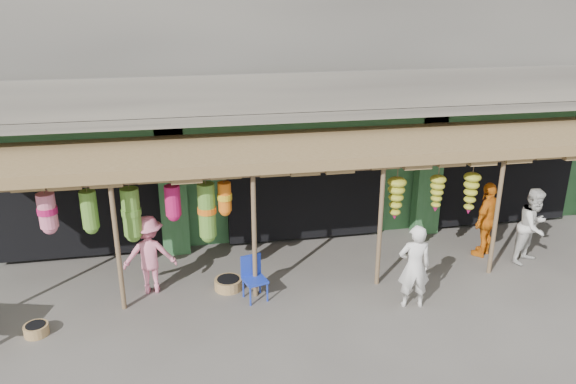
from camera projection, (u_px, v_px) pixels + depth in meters
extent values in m
plane|color=#514C47|center=(327.00, 283.00, 11.50)|extent=(80.00, 80.00, 0.00)
cube|color=gray|center=(282.00, 16.00, 14.37)|extent=(16.00, 6.00, 4.00)
cube|color=#2D6033|center=(282.00, 146.00, 15.72)|extent=(16.00, 5.70, 3.00)
cube|color=gray|center=(311.00, 112.00, 11.91)|extent=(16.00, 0.90, 0.22)
cube|color=gray|center=(316.00, 92.00, 11.37)|extent=(16.00, 0.10, 0.80)
cube|color=#2D6033|center=(307.00, 124.00, 12.40)|extent=(16.00, 0.35, 0.35)
cube|color=yellow|center=(69.00, 141.00, 11.48)|extent=(1.70, 0.06, 0.55)
cube|color=#B21414|center=(69.00, 141.00, 11.44)|extent=(1.30, 0.02, 0.30)
cube|color=black|center=(85.00, 188.00, 12.91)|extent=(3.60, 2.00, 2.50)
cube|color=black|center=(297.00, 175.00, 13.79)|extent=(3.60, 2.00, 2.50)
cube|color=black|center=(484.00, 164.00, 14.68)|extent=(3.60, 2.00, 2.50)
cube|color=#2D6033|center=(173.00, 190.00, 12.34)|extent=(0.60, 0.35, 3.00)
cube|color=#2D6033|center=(428.00, 174.00, 13.40)|extent=(0.60, 0.35, 3.00)
cylinder|color=brown|center=(117.00, 246.00, 10.16)|extent=(0.09, 0.09, 2.60)
cylinder|color=brown|center=(254.00, 235.00, 10.60)|extent=(0.09, 0.09, 2.60)
cylinder|color=brown|center=(380.00, 225.00, 11.04)|extent=(0.09, 0.09, 2.60)
cylinder|color=brown|center=(496.00, 216.00, 11.48)|extent=(0.09, 0.09, 2.60)
cylinder|color=brown|center=(320.00, 171.00, 10.40)|extent=(12.90, 0.08, 0.08)
cylinder|color=brown|center=(170.00, 181.00, 10.34)|extent=(5.50, 0.06, 0.06)
cube|color=brown|center=(319.00, 145.00, 11.40)|extent=(14.00, 2.70, 0.22)
cylinder|color=#1B33AF|center=(250.00, 297.00, 10.63)|extent=(0.04, 0.04, 0.39)
cylinder|color=#1B33AF|center=(267.00, 292.00, 10.77)|extent=(0.04, 0.04, 0.39)
cylinder|color=#1B33AF|center=(243.00, 288.00, 10.92)|extent=(0.04, 0.04, 0.39)
cylinder|color=#1B33AF|center=(260.00, 284.00, 11.07)|extent=(0.04, 0.04, 0.39)
cube|color=#1B33AF|center=(255.00, 280.00, 10.77)|extent=(0.51, 0.51, 0.05)
cube|color=#1B33AF|center=(251.00, 265.00, 10.86)|extent=(0.41, 0.15, 0.44)
cylinder|color=#8D5E3F|center=(228.00, 284.00, 11.25)|extent=(0.72, 0.72, 0.22)
cylinder|color=olive|center=(36.00, 330.00, 9.77)|extent=(0.42, 0.42, 0.19)
imported|color=silver|center=(414.00, 267.00, 10.42)|extent=(0.65, 0.48, 1.66)
imported|color=silver|center=(533.00, 226.00, 12.12)|extent=(1.03, 0.95, 1.70)
imported|color=orange|center=(487.00, 219.00, 12.43)|extent=(1.06, 0.94, 1.73)
imported|color=pink|center=(149.00, 255.00, 10.94)|extent=(1.04, 0.60, 1.60)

